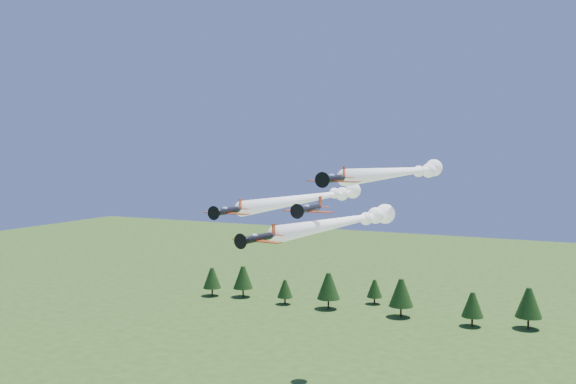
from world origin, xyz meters
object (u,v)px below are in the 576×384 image
at_px(plane_lead, 347,221).
at_px(plane_slot, 309,209).
at_px(plane_right, 404,172).
at_px(plane_left, 314,197).

relative_size(plane_lead, plane_slot, 5.02).
relative_size(plane_lead, plane_right, 0.73).
relative_size(plane_lead, plane_left, 0.77).
xyz_separation_m(plane_right, plane_slot, (-7.90, -25.86, -5.19)).
height_order(plane_left, plane_right, plane_right).
distance_m(plane_left, plane_right, 19.75).
bearing_deg(plane_right, plane_lead, -107.66).
bearing_deg(plane_slot, plane_lead, 77.28).
bearing_deg(plane_lead, plane_slot, -96.18).
bearing_deg(plane_right, plane_slot, -105.85).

